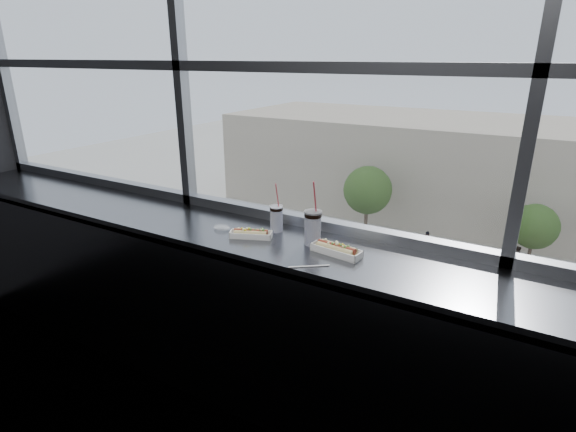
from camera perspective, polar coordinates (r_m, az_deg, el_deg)
The scene contains 24 objects.
wall_back_lower at distance 2.90m, azimuth 3.86°, elevation -11.74°, with size 6.00×6.00×0.00m, color black.
window_glass at distance 2.50m, azimuth 5.09°, elevation 25.18°, with size 6.00×6.00×0.00m, color silver.
window_mullions at distance 2.48m, azimuth 4.88°, elevation 25.22°, with size 6.00×0.08×2.40m, color gray, non-canonical shape.
counter at distance 2.44m, azimuth 1.27°, elevation -4.24°, with size 6.00×0.55×0.06m, color slate.
counter_fascia at distance 2.51m, azimuth -1.75°, elevation -17.24°, with size 6.00×0.04×1.04m, color slate.
hotdog_tray_left at distance 2.51m, azimuth -4.73°, elevation -2.22°, with size 0.25×0.16×0.06m.
hotdog_tray_right at distance 2.31m, azimuth 6.16°, elevation -4.22°, with size 0.28×0.12×0.07m.
soda_cup_left at distance 2.57m, azimuth -1.48°, elevation -0.15°, with size 0.08×0.08×0.29m.
soda_cup_right at distance 2.39m, azimuth 3.16°, elevation -1.27°, with size 0.10×0.10×0.36m.
loose_straw at distance 2.17m, azimuth 2.68°, elevation -6.39°, with size 0.01×0.01×0.20m, color white.
wrapper at distance 2.65m, azimuth -8.41°, elevation -1.44°, with size 0.10×0.07×0.03m, color silver.
plaza_ground at distance 47.57m, azimuth 27.37°, elevation 1.51°, with size 120.00×120.00×0.00m, color #B1AFA5.
street_asphalt at distance 25.79m, azimuth 23.79°, elevation -12.51°, with size 80.00×10.00×0.06m, color black.
far_sidewalk at distance 32.94m, azimuth 25.55°, elevation -5.67°, with size 80.00×6.00×0.04m, color #B1AFA5.
far_building at distance 41.25m, azimuth 27.72°, elevation 4.75°, with size 50.00×14.00×8.00m, color tan.
car_far_b at distance 28.84m, azimuth 29.03°, elevation -7.43°, with size 6.35×2.64×2.12m, color #B21638.
car_near_a at distance 25.68m, azimuth -6.20°, elevation -7.94°, with size 6.79×2.83×2.26m, color #BBBBBB.
car_near_c at distance 21.91m, azimuth 18.76°, elevation -14.29°, with size 6.76×2.82×2.25m, color #9D3900.
car_near_b at distance 22.83m, azimuth 8.18°, elevation -12.04°, with size 6.37×2.65×2.12m, color black.
car_far_a at distance 31.27m, azimuth 4.62°, elevation -2.74°, with size 6.56×2.73×2.19m, color black.
pedestrian_b at distance 31.87m, azimuth 26.97°, elevation -4.60°, with size 0.94×0.71×2.13m, color #66605B.
pedestrian_a at distance 31.99m, azimuth 17.16°, elevation -3.10°, with size 0.98×0.73×2.20m, color #66605B.
tree_left at distance 33.37m, azimuth 10.08°, elevation 3.24°, with size 3.56×3.56×5.56m.
tree_center at distance 31.85m, azimuth 28.83°, elevation -1.18°, with size 2.86×2.86×4.47m.
Camera 1 is at (1.06, -0.73, 2.06)m, focal length 28.00 mm.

